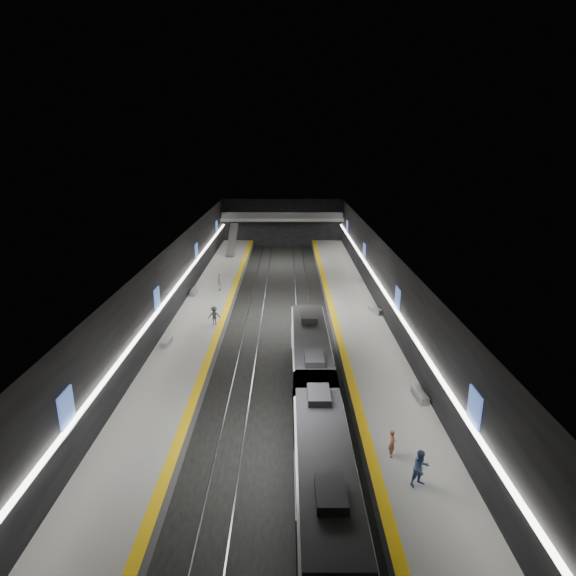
{
  "coord_description": "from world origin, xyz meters",
  "views": [
    {
      "loc": [
        0.82,
        -45.62,
        17.1
      ],
      "look_at": [
        0.89,
        3.23,
        2.2
      ],
      "focal_mm": 30.0,
      "sensor_mm": 36.0,
      "label": 1
    }
  ],
  "objects_px": {
    "passenger_right_a": "(392,443)",
    "bench_right_far": "(376,310)",
    "bench_left_far": "(194,292)",
    "train": "(316,405)",
    "passenger_right_b": "(421,468)",
    "passenger_left_a": "(220,282)",
    "bench_right_near": "(420,395)",
    "escalator": "(232,240)",
    "bench_left_near": "(166,342)",
    "passenger_left_b": "(214,316)"
  },
  "relations": [
    {
      "from": "train",
      "to": "escalator",
      "type": "distance_m",
      "value": 47.57
    },
    {
      "from": "bench_left_near",
      "to": "passenger_right_a",
      "type": "xyz_separation_m",
      "value": [
        15.58,
        -14.81,
        0.57
      ]
    },
    {
      "from": "bench_left_far",
      "to": "bench_right_near",
      "type": "bearing_deg",
      "value": -48.32
    },
    {
      "from": "escalator",
      "to": "bench_left_near",
      "type": "height_order",
      "value": "escalator"
    },
    {
      "from": "passenger_left_b",
      "to": "bench_left_far",
      "type": "bearing_deg",
      "value": -76.72
    },
    {
      "from": "passenger_right_b",
      "to": "escalator",
      "type": "bearing_deg",
      "value": 84.4
    },
    {
      "from": "escalator",
      "to": "passenger_left_a",
      "type": "relative_size",
      "value": 4.12
    },
    {
      "from": "bench_left_near",
      "to": "passenger_left_b",
      "type": "xyz_separation_m",
      "value": [
        3.34,
        4.53,
        0.66
      ]
    },
    {
      "from": "train",
      "to": "bench_left_far",
      "type": "height_order",
      "value": "train"
    },
    {
      "from": "escalator",
      "to": "passenger_left_b",
      "type": "distance_m",
      "value": 30.4
    },
    {
      "from": "passenger_right_b",
      "to": "passenger_left_a",
      "type": "distance_m",
      "value": 35.13
    },
    {
      "from": "escalator",
      "to": "passenger_right_a",
      "type": "distance_m",
      "value": 51.59
    },
    {
      "from": "escalator",
      "to": "bench_right_far",
      "type": "distance_m",
      "value": 32.07
    },
    {
      "from": "bench_left_far",
      "to": "passenger_left_b",
      "type": "bearing_deg",
      "value": -66.93
    },
    {
      "from": "passenger_right_b",
      "to": "passenger_left_a",
      "type": "relative_size",
      "value": 0.99
    },
    {
      "from": "bench_left_near",
      "to": "passenger_left_b",
      "type": "height_order",
      "value": "passenger_left_b"
    },
    {
      "from": "passenger_right_a",
      "to": "bench_right_far",
      "type": "bearing_deg",
      "value": -2.64
    },
    {
      "from": "train",
      "to": "passenger_left_b",
      "type": "xyz_separation_m",
      "value": [
        -8.36,
        16.16,
        -0.32
      ]
    },
    {
      "from": "train",
      "to": "passenger_left_a",
      "type": "relative_size",
      "value": 13.92
    },
    {
      "from": "passenger_right_b",
      "to": "bench_right_far",
      "type": "bearing_deg",
      "value": 63.4
    },
    {
      "from": "bench_right_far",
      "to": "passenger_right_a",
      "type": "distance_m",
      "value": 22.76
    },
    {
      "from": "passenger_right_a",
      "to": "passenger_right_b",
      "type": "distance_m",
      "value": 2.45
    },
    {
      "from": "passenger_left_a",
      "to": "bench_left_far",
      "type": "bearing_deg",
      "value": -73.8
    },
    {
      "from": "bench_left_far",
      "to": "passenger_left_a",
      "type": "xyz_separation_m",
      "value": [
        2.71,
        1.38,
        0.72
      ]
    },
    {
      "from": "bench_right_far",
      "to": "passenger_left_b",
      "type": "bearing_deg",
      "value": 170.92
    },
    {
      "from": "bench_right_near",
      "to": "escalator",
      "type": "bearing_deg",
      "value": 106.32
    },
    {
      "from": "bench_left_near",
      "to": "passenger_right_a",
      "type": "bearing_deg",
      "value": -37.29
    },
    {
      "from": "bench_right_far",
      "to": "passenger_right_b",
      "type": "height_order",
      "value": "passenger_right_b"
    },
    {
      "from": "passenger_right_a",
      "to": "bench_left_far",
      "type": "bearing_deg",
      "value": 34.34
    },
    {
      "from": "passenger_right_b",
      "to": "passenger_left_a",
      "type": "xyz_separation_m",
      "value": [
        -14.07,
        32.19,
        0.01
      ]
    },
    {
      "from": "passenger_left_a",
      "to": "bench_right_far",
      "type": "bearing_deg",
      "value": 54.88
    },
    {
      "from": "bench_right_far",
      "to": "passenger_left_a",
      "type": "height_order",
      "value": "passenger_left_a"
    },
    {
      "from": "train",
      "to": "passenger_right_b",
      "type": "relative_size",
      "value": 14.07
    },
    {
      "from": "bench_left_near",
      "to": "passenger_left_a",
      "type": "distance_m",
      "value": 15.32
    },
    {
      "from": "bench_right_near",
      "to": "bench_right_far",
      "type": "bearing_deg",
      "value": 85.03
    },
    {
      "from": "escalator",
      "to": "bench_left_near",
      "type": "distance_m",
      "value": 34.95
    },
    {
      "from": "escalator",
      "to": "bench_left_far",
      "type": "xyz_separation_m",
      "value": [
        -2.0,
        -21.13,
        -1.65
      ]
    },
    {
      "from": "train",
      "to": "passenger_right_a",
      "type": "bearing_deg",
      "value": -39.27
    },
    {
      "from": "bench_left_near",
      "to": "bench_left_far",
      "type": "bearing_deg",
      "value": 97.5
    },
    {
      "from": "escalator",
      "to": "passenger_right_a",
      "type": "xyz_separation_m",
      "value": [
        13.88,
        -49.68,
        -1.12
      ]
    },
    {
      "from": "bench_left_far",
      "to": "train",
      "type": "bearing_deg",
      "value": -63.18
    },
    {
      "from": "bench_left_near",
      "to": "passenger_left_a",
      "type": "bearing_deg",
      "value": 87.19
    },
    {
      "from": "bench_left_near",
      "to": "bench_left_far",
      "type": "relative_size",
      "value": 0.86
    },
    {
      "from": "passenger_right_b",
      "to": "bench_right_near",
      "type": "bearing_deg",
      "value": 53.53
    },
    {
      "from": "passenger_left_b",
      "to": "bench_left_near",
      "type": "bearing_deg",
      "value": 45.27
    },
    {
      "from": "bench_right_far",
      "to": "passenger_right_a",
      "type": "relative_size",
      "value": 1.29
    },
    {
      "from": "passenger_right_a",
      "to": "passenger_right_b",
      "type": "height_order",
      "value": "passenger_right_b"
    },
    {
      "from": "bench_right_near",
      "to": "passenger_right_b",
      "type": "bearing_deg",
      "value": -109.96
    },
    {
      "from": "passenger_right_a",
      "to": "train",
      "type": "bearing_deg",
      "value": 55.97
    },
    {
      "from": "passenger_left_a",
      "to": "passenger_left_b",
      "type": "xyz_separation_m",
      "value": [
        0.93,
        -10.58,
        -0.1
      ]
    }
  ]
}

